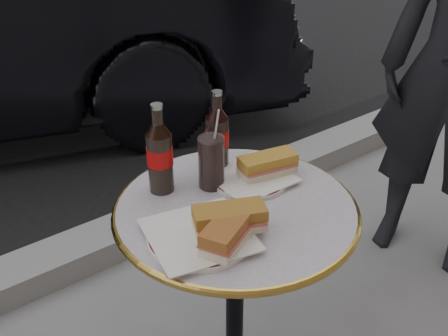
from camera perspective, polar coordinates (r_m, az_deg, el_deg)
curb at (r=2.45m, az=-12.25°, el=-7.53°), size 40.00×0.20×0.12m
bistro_table at (r=1.65m, az=1.09°, el=-14.47°), size 0.62×0.62×0.73m
plate_left at (r=1.30m, az=-2.51°, el=-7.06°), size 0.31×0.31×0.01m
plate_right at (r=1.51m, az=2.63°, el=-1.06°), size 0.25×0.25×0.01m
sandwich_left_a at (r=1.25m, az=0.51°, el=-6.47°), size 0.18×0.14×0.06m
sandwich_left_b at (r=1.29m, az=0.57°, el=-5.27°), size 0.18×0.14×0.06m
sandwich_right at (r=1.51m, az=4.44°, el=0.25°), size 0.17×0.10×0.05m
cola_bottle_left at (r=1.42m, az=-6.59°, el=1.99°), size 0.09×0.09×0.24m
cola_bottle_right at (r=1.51m, az=-0.70°, el=3.79°), size 0.07×0.07×0.23m
cola_glass at (r=1.45m, az=-1.30°, el=0.59°), size 0.09×0.09×0.14m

